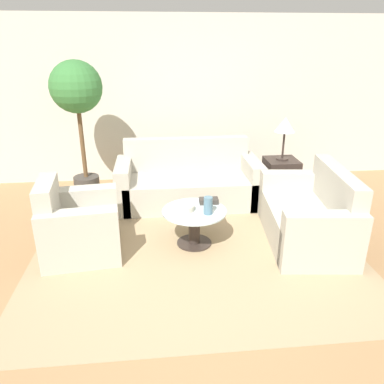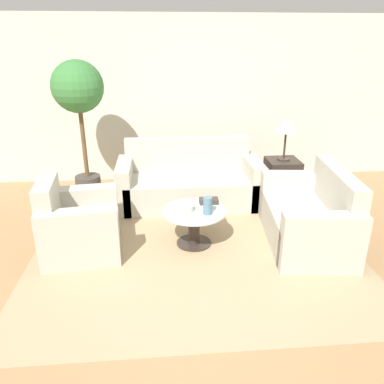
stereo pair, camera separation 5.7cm
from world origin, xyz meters
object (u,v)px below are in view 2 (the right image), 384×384
object	(u,v)px
vase	(208,206)
bowl	(185,208)
table_lamp	(287,127)
loveseat	(312,219)
sofa_main	(189,183)
coffee_table	(194,222)
armchair	(76,228)
book_stack	(209,201)
potted_plant	(79,101)

from	to	relation	value
vase	bowl	distance (m)	0.28
table_lamp	vase	distance (m)	1.95
loveseat	sofa_main	bearing A→B (deg)	-128.72
coffee_table	bowl	size ratio (longest dim) A/B	3.48
armchair	bowl	xyz separation A→B (m)	(1.21, 0.06, 0.17)
bowl	book_stack	distance (m)	0.34
armchair	table_lamp	size ratio (longest dim) A/B	1.53
coffee_table	bowl	xyz separation A→B (m)	(-0.10, 0.01, 0.18)
vase	sofa_main	bearing A→B (deg)	94.01
coffee_table	potted_plant	xyz separation A→B (m)	(-1.43, 1.46, 1.17)
table_lamp	coffee_table	bearing A→B (deg)	-138.55
sofa_main	vase	size ratio (longest dim) A/B	10.29
sofa_main	book_stack	world-z (taller)	sofa_main
loveseat	bowl	distance (m)	1.48
table_lamp	potted_plant	world-z (taller)	potted_plant
armchair	book_stack	distance (m)	1.53
potted_plant	bowl	xyz separation A→B (m)	(1.33, -1.45, -0.99)
sofa_main	table_lamp	distance (m)	1.59
loveseat	coffee_table	xyz separation A→B (m)	(-1.37, 0.05, -0.01)
loveseat	vase	world-z (taller)	loveseat
sofa_main	table_lamp	size ratio (longest dim) A/B	3.30
sofa_main	armchair	bearing A→B (deg)	-136.11
potted_plant	bowl	distance (m)	2.20
potted_plant	book_stack	world-z (taller)	potted_plant
potted_plant	bowl	size ratio (longest dim) A/B	9.42
vase	table_lamp	bearing A→B (deg)	46.67
table_lamp	book_stack	distance (m)	1.75
loveseat	potted_plant	distance (m)	3.38
coffee_table	table_lamp	xyz separation A→B (m)	(1.42, 1.26, 0.81)
loveseat	coffee_table	world-z (taller)	loveseat
loveseat	table_lamp	world-z (taller)	table_lamp
coffee_table	loveseat	bearing A→B (deg)	-2.10
bowl	book_stack	bearing A→B (deg)	30.25
book_stack	loveseat	bearing A→B (deg)	-10.74
vase	bowl	bearing A→B (deg)	154.37
table_lamp	bowl	xyz separation A→B (m)	(-1.53, -1.24, -0.62)
vase	book_stack	distance (m)	0.30
armchair	book_stack	xyz separation A→B (m)	(1.50, 0.23, 0.16)
sofa_main	loveseat	world-z (taller)	sofa_main
loveseat	table_lamp	bearing A→B (deg)	-176.50
loveseat	potted_plant	bearing A→B (deg)	-112.47
armchair	vase	bearing A→B (deg)	-98.43
book_stack	bowl	bearing A→B (deg)	-149.10
sofa_main	bowl	size ratio (longest dim) A/B	9.59
table_lamp	book_stack	xyz separation A→B (m)	(-1.23, -1.07, -0.63)
bowl	book_stack	xyz separation A→B (m)	(0.29, 0.17, -0.00)
loveseat	bowl	size ratio (longest dim) A/B	7.26
vase	book_stack	xyz separation A→B (m)	(0.05, 0.29, -0.07)
sofa_main	potted_plant	distance (m)	1.89
armchair	potted_plant	xyz separation A→B (m)	(-0.12, 1.51, 1.15)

